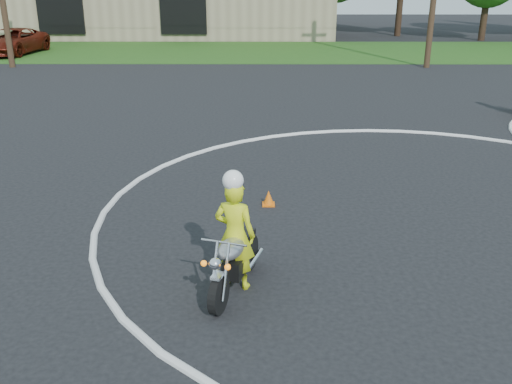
{
  "coord_description": "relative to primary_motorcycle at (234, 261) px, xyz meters",
  "views": [
    {
      "loc": [
        -3.1,
        -6.82,
        4.2
      ],
      "look_at": [
        -3.13,
        1.27,
        1.1
      ],
      "focal_mm": 40.0,
      "sensor_mm": 36.0,
      "label": 1
    }
  ],
  "objects": [
    {
      "name": "rider_primary_grp",
      "position": [
        0.01,
        0.13,
        0.39
      ],
      "size": [
        0.67,
        0.54,
        1.77
      ],
      "rotation": [
        0.0,
        0.0,
        -0.31
      ],
      "color": "yellow",
      "rests_on": "ground"
    },
    {
      "name": "primary_motorcycle",
      "position": [
        0.0,
        0.0,
        0.0
      ],
      "size": [
        0.84,
        1.76,
        0.95
      ],
      "rotation": [
        0.0,
        0.0,
        -0.31
      ],
      "color": "black",
      "rests_on": "ground"
    },
    {
      "name": "course_markings",
      "position": [
        5.6,
        4.12,
        -0.45
      ],
      "size": [
        19.05,
        19.05,
        0.12
      ],
      "color": "silver",
      "rests_on": "ground"
    },
    {
      "name": "ground",
      "position": [
        3.43,
        -0.23,
        -0.46
      ],
      "size": [
        120.0,
        120.0,
        0.0
      ],
      "primitive_type": "plane",
      "color": "black",
      "rests_on": "ground"
    },
    {
      "name": "pickup_grp",
      "position": [
        -13.39,
        25.52,
        0.24
      ],
      "size": [
        2.87,
        5.26,
        1.4
      ],
      "rotation": [
        0.0,
        0.0,
        -0.11
      ],
      "color": "#521309",
      "rests_on": "ground"
    },
    {
      "name": "grass_strip",
      "position": [
        3.43,
        26.77,
        -0.45
      ],
      "size": [
        120.0,
        10.0,
        0.02
      ],
      "primitive_type": "cube",
      "color": "#1E4714",
      "rests_on": "ground"
    }
  ]
}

